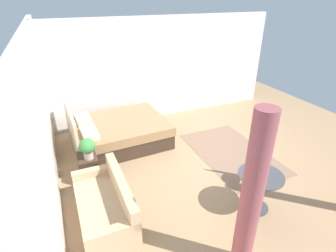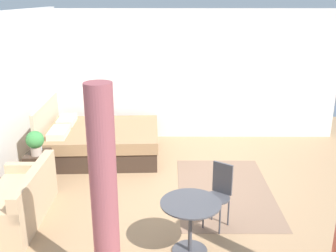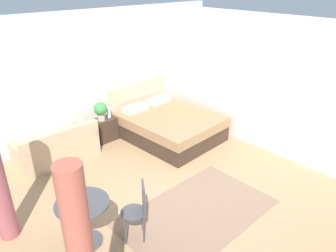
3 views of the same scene
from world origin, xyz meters
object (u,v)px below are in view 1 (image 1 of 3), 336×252
object	(u,v)px
potted_plant	(87,147)
nightstand	(89,167)
bed	(118,132)
cafe_chair_near_window	(255,158)
vase	(85,148)
balcony_table	(259,185)
couch	(106,207)

from	to	relation	value
potted_plant	nightstand	bearing A→B (deg)	15.40
bed	cafe_chair_near_window	world-z (taller)	bed
vase	balcony_table	xyz separation A→B (m)	(-2.07, -2.49, -0.15)
bed	balcony_table	bearing A→B (deg)	-152.09
couch	cafe_chair_near_window	bearing A→B (deg)	-92.17
couch	vase	world-z (taller)	same
bed	couch	world-z (taller)	bed
bed	potted_plant	distance (m)	1.56
vase	balcony_table	distance (m)	3.24
nightstand	vase	xyz separation A→B (m)	(0.12, -0.00, 0.38)
couch	balcony_table	size ratio (longest dim) A/B	2.16
potted_plant	couch	bearing A→B (deg)	-176.65
potted_plant	cafe_chair_near_window	distance (m)	3.15
couch	potted_plant	bearing A→B (deg)	3.35
couch	vase	distance (m)	1.40
bed	cafe_chair_near_window	size ratio (longest dim) A/B	2.51
potted_plant	vase	size ratio (longest dim) A/B	1.83
couch	potted_plant	world-z (taller)	potted_plant
balcony_table	cafe_chair_near_window	distance (m)	0.76
couch	potted_plant	size ratio (longest dim) A/B	3.79
vase	cafe_chair_near_window	bearing A→B (deg)	-116.41
potted_plant	cafe_chair_near_window	bearing A→B (deg)	-113.01
couch	balcony_table	xyz separation A→B (m)	(-0.73, -2.40, 0.22)
bed	vase	size ratio (longest dim) A/B	9.86
couch	nightstand	xyz separation A→B (m)	(1.22, 0.09, -0.00)
nightstand	vase	bearing A→B (deg)	-1.68
nightstand	cafe_chair_near_window	world-z (taller)	cafe_chair_near_window
nightstand	balcony_table	world-z (taller)	balcony_table
bed	potted_plant	bearing A→B (deg)	146.24
potted_plant	vase	distance (m)	0.26
potted_plant	balcony_table	world-z (taller)	potted_plant
vase	nightstand	bearing A→B (deg)	178.32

